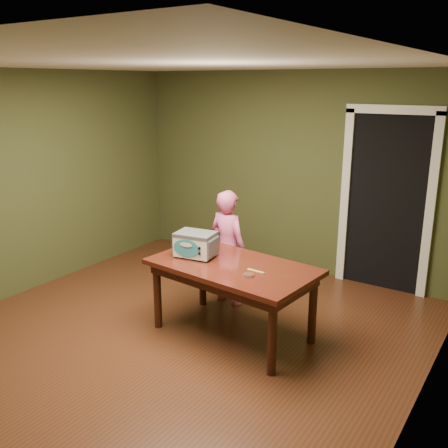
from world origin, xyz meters
name	(u,v)px	position (x,y,z in m)	size (l,w,h in m)	color
floor	(170,340)	(0.00, 0.00, 0.00)	(5.00, 5.00, 0.00)	#512A17
room_shell	(165,169)	(0.00, 0.00, 1.71)	(4.52, 5.02, 2.61)	#3B4424
doorway	(393,199)	(1.30, 2.78, 1.06)	(1.10, 0.66, 2.25)	black
dining_table	(233,274)	(0.44, 0.44, 0.65)	(1.68, 1.04, 0.75)	#3C1A0D
toy_oven	(196,244)	(0.01, 0.43, 0.89)	(0.44, 0.34, 0.25)	#4C4F54
baking_pan	(248,275)	(0.72, 0.27, 0.76)	(0.10, 0.10, 0.02)	silver
spatula	(256,271)	(0.72, 0.41, 0.75)	(0.18, 0.03, 0.01)	tan
child	(228,248)	(-0.02, 1.06, 0.66)	(0.48, 0.32, 1.32)	#CE5589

